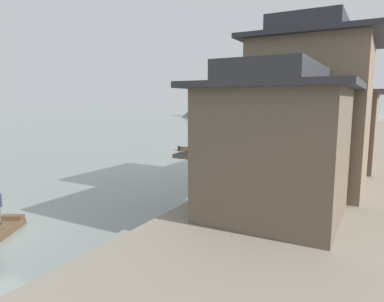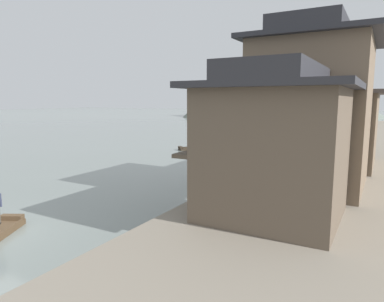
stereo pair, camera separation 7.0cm
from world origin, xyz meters
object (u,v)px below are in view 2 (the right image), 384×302
boat_midriver_drifting (270,130)px  house_waterfront_nearest (274,144)px  boat_moored_nearest (315,133)px  boat_moored_third (281,148)px  boat_moored_far (253,132)px  boat_midriver_upstream (201,147)px  stone_bridge (317,111)px  boat_moored_second (268,156)px  house_waterfront_second (312,109)px  house_waterfront_tall (332,124)px

boat_midriver_drifting → house_waterfront_nearest: house_waterfront_nearest is taller
boat_moored_nearest → boat_moored_third: (-0.02, -21.45, 0.11)m
boat_moored_far → boat_midriver_upstream: (1.42, -21.68, 0.09)m
stone_bridge → boat_moored_third: bearing=-85.0°
boat_moored_third → boat_midriver_drifting: (-7.93, 22.38, -0.03)m
boat_moored_far → stone_bridge: (5.55, 28.11, 2.96)m
boat_moored_third → boat_moored_far: 20.25m
boat_moored_second → boat_midriver_drifting: 29.36m
house_waterfront_second → house_waterfront_tall: house_waterfront_second is taller
boat_midriver_upstream → house_waterfront_second: bearing=-44.5°
boat_moored_nearest → stone_bridge: bearing=99.4°
house_waterfront_second → boat_moored_nearest: bearing=99.1°
house_waterfront_second → stone_bridge: (-10.38, 64.04, -1.94)m
house_waterfront_nearest → house_waterfront_second: house_waterfront_second is taller
house_waterfront_nearest → house_waterfront_tall: (0.38, 13.98, -0.02)m
house_waterfront_nearest → house_waterfront_second: bearing=87.8°
house_waterfront_nearest → house_waterfront_second: 6.58m
house_waterfront_tall → stone_bridge: (-10.52, 56.51, -0.64)m
boat_moored_nearest → house_waterfront_second: house_waterfront_second is taller
boat_moored_third → boat_moored_far: boat_moored_third is taller
boat_midriver_upstream → stone_bridge: 50.05m
boat_moored_far → house_waterfront_nearest: 45.33m
house_waterfront_second → boat_moored_third: bearing=109.4°
boat_moored_third → house_waterfront_nearest: bearing=-76.0°
stone_bridge → boat_moored_nearest: bearing=-80.6°
house_waterfront_nearest → stone_bridge: bearing=98.2°
boat_midriver_drifting → house_waterfront_second: 43.19m
boat_midriver_drifting → stone_bridge: bearing=80.6°
boat_moored_third → house_waterfront_second: bearing=-70.6°
house_waterfront_nearest → stone_bridge: 71.22m
boat_moored_nearest → house_waterfront_tall: bearing=-78.6°
boat_moored_second → boat_midriver_upstream: bearing=166.9°
house_waterfront_nearest → house_waterfront_tall: same height
boat_moored_far → house_waterfront_second: bearing=-66.1°
boat_moored_third → boat_midriver_upstream: size_ratio=0.82×
boat_moored_nearest → boat_moored_second: size_ratio=0.95×
boat_moored_nearest → house_waterfront_second: bearing=-80.9°
boat_moored_nearest → house_waterfront_tall: size_ratio=0.61×
house_waterfront_tall → stone_bridge: size_ratio=0.35×
boat_moored_second → house_waterfront_nearest: house_waterfront_nearest is taller
boat_midriver_upstream → stone_bridge: stone_bridge is taller
house_waterfront_second → boat_midriver_upstream: bearing=135.5°
house_waterfront_nearest → boat_moored_third: bearing=104.0°
boat_moored_third → stone_bridge: stone_bridge is taller
boat_moored_third → boat_midriver_upstream: bearing=-154.8°
house_waterfront_tall → boat_moored_nearest: bearing=101.4°
boat_moored_third → house_waterfront_nearest: house_waterfront_nearest is taller
boat_moored_nearest → stone_bridge: size_ratio=0.21×
house_waterfront_tall → boat_moored_second: bearing=142.6°
boat_moored_second → boat_moored_third: size_ratio=1.44×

